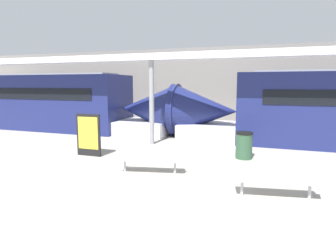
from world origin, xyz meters
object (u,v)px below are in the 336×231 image
(bench_near, at_px, (149,158))
(bench_far, at_px, (277,179))
(train_right, at_px, (53,103))
(poster_board, at_px, (88,135))
(support_column_near, at_px, (152,103))
(trash_bin, at_px, (244,145))

(bench_near, bearing_deg, bench_far, -22.14)
(train_right, bearing_deg, poster_board, -39.80)
(bench_near, bearing_deg, support_column_near, 98.92)
(bench_near, bearing_deg, trash_bin, 32.73)
(bench_far, xyz_separation_m, poster_board, (-6.21, 1.78, 0.32))
(train_right, distance_m, support_column_near, 7.44)
(train_right, distance_m, trash_bin, 11.54)
(train_right, relative_size, poster_board, 9.83)
(train_right, bearing_deg, bench_far, -28.64)
(bench_near, distance_m, trash_bin, 3.60)
(bench_near, bearing_deg, train_right, 134.55)
(trash_bin, height_order, support_column_near, support_column_near)
(poster_board, bearing_deg, bench_far, -16.03)
(train_right, relative_size, trash_bin, 16.22)
(bench_near, xyz_separation_m, support_column_near, (-1.30, 3.59, 1.34))
(train_right, height_order, trash_bin, train_right)
(poster_board, bearing_deg, trash_bin, 14.28)
(train_right, bearing_deg, support_column_near, -17.07)
(bench_far, height_order, trash_bin, trash_bin)
(train_right, xyz_separation_m, bench_near, (8.41, -5.78, -1.03))
(train_right, xyz_separation_m, support_column_near, (7.11, -2.18, 0.31))
(trash_bin, xyz_separation_m, support_column_near, (-3.90, 1.11, 1.33))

